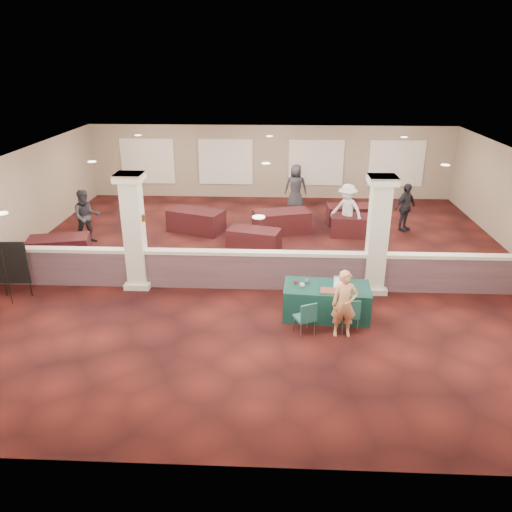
{
  "coord_description": "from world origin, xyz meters",
  "views": [
    {
      "loc": [
        0.37,
        -14.03,
        6.06
      ],
      "look_at": [
        -0.19,
        -2.0,
        1.16
      ],
      "focal_mm": 35.0,
      "sensor_mm": 36.0,
      "label": 1
    }
  ],
  "objects_px": {
    "near_table": "(326,301)",
    "far_table_front_right": "(356,226)",
    "far_table_front_left": "(59,248)",
    "woman": "(344,304)",
    "far_table_back_left": "(196,221)",
    "attendee_c": "(405,207)",
    "far_table_front_center": "(254,239)",
    "attendee_a": "(86,217)",
    "far_table_back_center": "(282,222)",
    "easel_board": "(9,264)",
    "conf_chair_main": "(350,313)",
    "conf_chair_side": "(306,316)",
    "attendee_b": "(347,210)",
    "far_table_back_right": "(351,215)",
    "attendee_d": "(296,187)"
  },
  "relations": [
    {
      "from": "woman",
      "to": "far_table_front_center",
      "type": "bearing_deg",
      "value": 112.14
    },
    {
      "from": "far_table_back_right",
      "to": "easel_board",
      "type": "bearing_deg",
      "value": -144.99
    },
    {
      "from": "far_table_back_left",
      "to": "near_table",
      "type": "bearing_deg",
      "value": -55.8
    },
    {
      "from": "easel_board",
      "to": "far_table_back_center",
      "type": "bearing_deg",
      "value": 35.59
    },
    {
      "from": "easel_board",
      "to": "attendee_b",
      "type": "bearing_deg",
      "value": 27.14
    },
    {
      "from": "woman",
      "to": "far_table_back_left",
      "type": "relative_size",
      "value": 0.81
    },
    {
      "from": "conf_chair_side",
      "to": "far_table_front_center",
      "type": "height_order",
      "value": "conf_chair_side"
    },
    {
      "from": "near_table",
      "to": "far_table_front_right",
      "type": "bearing_deg",
      "value": 79.19
    },
    {
      "from": "easel_board",
      "to": "woman",
      "type": "bearing_deg",
      "value": -12.82
    },
    {
      "from": "far_table_front_left",
      "to": "far_table_back_left",
      "type": "height_order",
      "value": "far_table_back_left"
    },
    {
      "from": "attendee_a",
      "to": "attendee_b",
      "type": "relative_size",
      "value": 0.99
    },
    {
      "from": "far_table_back_center",
      "to": "attendee_a",
      "type": "bearing_deg",
      "value": -168.51
    },
    {
      "from": "far_table_front_right",
      "to": "attendee_d",
      "type": "height_order",
      "value": "attendee_d"
    },
    {
      "from": "conf_chair_main",
      "to": "far_table_back_right",
      "type": "distance_m",
      "value": 8.14
    },
    {
      "from": "woman",
      "to": "attendee_d",
      "type": "distance_m",
      "value": 10.07
    },
    {
      "from": "far_table_front_left",
      "to": "attendee_a",
      "type": "relative_size",
      "value": 0.98
    },
    {
      "from": "far_table_back_left",
      "to": "far_table_back_center",
      "type": "xyz_separation_m",
      "value": [
        3.12,
        0.0,
        0.0
      ]
    },
    {
      "from": "far_table_front_left",
      "to": "far_table_back_left",
      "type": "bearing_deg",
      "value": 36.78
    },
    {
      "from": "conf_chair_side",
      "to": "attendee_c",
      "type": "xyz_separation_m",
      "value": [
        3.93,
        7.62,
        0.38
      ]
    },
    {
      "from": "attendee_a",
      "to": "attendee_b",
      "type": "height_order",
      "value": "attendee_b"
    },
    {
      "from": "attendee_a",
      "to": "attendee_b",
      "type": "bearing_deg",
      "value": -21.73
    },
    {
      "from": "far_table_back_center",
      "to": "far_table_back_left",
      "type": "bearing_deg",
      "value": 180.0
    },
    {
      "from": "far_table_front_center",
      "to": "attendee_d",
      "type": "bearing_deg",
      "value": 72.12
    },
    {
      "from": "far_table_front_left",
      "to": "far_table_back_left",
      "type": "distance_m",
      "value": 4.84
    },
    {
      "from": "easel_board",
      "to": "far_table_back_left",
      "type": "distance_m",
      "value": 6.95
    },
    {
      "from": "far_table_back_left",
      "to": "attendee_c",
      "type": "xyz_separation_m",
      "value": [
        7.61,
        0.47,
        0.48
      ]
    },
    {
      "from": "far_table_front_left",
      "to": "far_table_front_right",
      "type": "distance_m",
      "value": 10.04
    },
    {
      "from": "far_table_front_right",
      "to": "attendee_a",
      "type": "xyz_separation_m",
      "value": [
        -9.3,
        -1.15,
        0.57
      ]
    },
    {
      "from": "conf_chair_side",
      "to": "attendee_a",
      "type": "bearing_deg",
      "value": 115.9
    },
    {
      "from": "woman",
      "to": "attendee_b",
      "type": "relative_size",
      "value": 0.86
    },
    {
      "from": "far_table_back_left",
      "to": "attendee_a",
      "type": "xyz_separation_m",
      "value": [
        -3.51,
        -1.35,
        0.53
      ]
    },
    {
      "from": "near_table",
      "to": "easel_board",
      "type": "distance_m",
      "value": 8.18
    },
    {
      "from": "far_table_front_center",
      "to": "attendee_d",
      "type": "relative_size",
      "value": 0.9
    },
    {
      "from": "conf_chair_main",
      "to": "attendee_c",
      "type": "xyz_separation_m",
      "value": [
        2.92,
        7.44,
        0.37
      ]
    },
    {
      "from": "far_table_back_left",
      "to": "conf_chair_side",
      "type": "bearing_deg",
      "value": -62.83
    },
    {
      "from": "easel_board",
      "to": "far_table_front_right",
      "type": "distance_m",
      "value": 11.18
    },
    {
      "from": "near_table",
      "to": "far_table_back_center",
      "type": "bearing_deg",
      "value": 103.86
    },
    {
      "from": "near_table",
      "to": "far_table_front_right",
      "type": "xyz_separation_m",
      "value": [
        1.58,
        6.0,
        -0.04
      ]
    },
    {
      "from": "far_table_front_left",
      "to": "woman",
      "type": "bearing_deg",
      "value": -26.59
    },
    {
      "from": "far_table_front_right",
      "to": "attendee_c",
      "type": "distance_m",
      "value": 2.0
    },
    {
      "from": "conf_chair_side",
      "to": "far_table_back_right",
      "type": "bearing_deg",
      "value": 50.58
    },
    {
      "from": "conf_chair_main",
      "to": "far_table_front_left",
      "type": "bearing_deg",
      "value": 145.15
    },
    {
      "from": "near_table",
      "to": "far_table_front_center",
      "type": "xyz_separation_m",
      "value": [
        -2.01,
        4.49,
        -0.06
      ]
    },
    {
      "from": "far_table_back_left",
      "to": "attendee_c",
      "type": "distance_m",
      "value": 7.64
    },
    {
      "from": "easel_board",
      "to": "attendee_a",
      "type": "relative_size",
      "value": 0.88
    },
    {
      "from": "attendee_a",
      "to": "conf_chair_main",
      "type": "bearing_deg",
      "value": -63.52
    },
    {
      "from": "attendee_b",
      "to": "attendee_c",
      "type": "bearing_deg",
      "value": 52.43
    },
    {
      "from": "woman",
      "to": "far_table_back_left",
      "type": "distance_m",
      "value": 8.43
    },
    {
      "from": "far_table_front_right",
      "to": "woman",
      "type": "bearing_deg",
      "value": -100.4
    },
    {
      "from": "attendee_a",
      "to": "attendee_d",
      "type": "height_order",
      "value": "attendee_d"
    }
  ]
}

